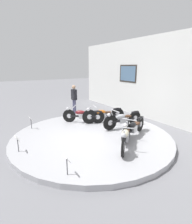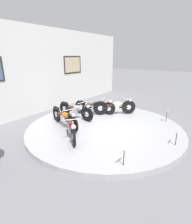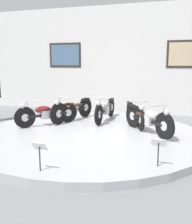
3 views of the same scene
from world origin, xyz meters
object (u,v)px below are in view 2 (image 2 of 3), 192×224
Objects in this scene: motorcycle_black at (96,106)px; info_placard_front_left at (124,153)px; motorcycle_maroon at (71,127)px; motorcycle_cream at (115,106)px; motorcycle_orange at (65,117)px; info_placard_front_centre at (177,134)px; info_placard_front_right at (167,113)px; motorcycle_silver at (76,110)px.

info_placard_front_left is (-2.91, -3.01, -0.00)m from motorcycle_black.
motorcycle_maroon reaches higher than info_placard_front_left.
motorcycle_orange is at bearing 162.12° from motorcycle_cream.
motorcycle_orange is 2.61m from motorcycle_cream.
motorcycle_maroon is at bearing 116.23° from info_placard_front_centre.
info_placard_front_left is at bearing 180.00° from info_placard_front_right.
motorcycle_silver reaches higher than motorcycle_maroon.
motorcycle_orange is 3.95m from info_placard_front_centre.
motorcycle_orange reaches higher than info_placard_front_right.
motorcycle_cream is (2.49, -0.80, 0.00)m from motorcycle_orange.
info_placard_front_left is at bearing -106.66° from motorcycle_orange.
info_placard_front_centre is at bearing -104.78° from motorcycle_black.
info_placard_front_centre is (-1.01, -3.82, -0.00)m from motorcycle_black.
motorcycle_cream reaches higher than info_placard_front_right.
motorcycle_cream reaches higher than info_placard_front_centre.
motorcycle_cream reaches higher than motorcycle_silver.
motorcycle_maroon reaches higher than info_placard_front_right.
info_placard_front_right is (0.42, -2.21, -0.03)m from motorcycle_cream.
info_placard_front_centre is at bearing -89.98° from motorcycle_silver.
motorcycle_maroon is 0.80× the size of motorcycle_orange.
info_placard_front_left is (-1.90, -3.34, -0.02)m from motorcycle_silver.
motorcycle_maroon is at bearing -120.93° from motorcycle_orange.
motorcycle_cream reaches higher than motorcycle_black.
motorcycle_cream is 2.94× the size of info_placard_front_right.
motorcycle_silver is 3.84m from info_placard_front_left.
motorcycle_black is at bearing -17.95° from motorcycle_silver.
info_placard_front_centre is (1.49, -3.01, -0.00)m from motorcycle_maroon.
motorcycle_cream is (2.97, 0.00, 0.02)m from motorcycle_maroon.
motorcycle_cream is (1.49, -1.13, 0.01)m from motorcycle_silver.
info_placard_front_left and info_placard_front_centre have the same top height.
motorcycle_cream reaches higher than motorcycle_maroon.
motorcycle_silver is 3.84m from info_placard_front_right.
motorcycle_orange is 2.01m from motorcycle_black.
motorcycle_black is 3.14m from info_placard_front_right.
info_placard_front_right is at bearing 23.01° from info_placard_front_centre.
motorcycle_silver is at bearing 18.00° from motorcycle_orange.
motorcycle_orange is at bearing 59.07° from motorcycle_maroon.
info_placard_front_centre is at bearing -116.20° from motorcycle_cream.
motorcycle_maroon is 3.02× the size of info_placard_front_left.
motorcycle_orange is at bearing 104.70° from info_placard_front_centre.
motorcycle_orange is 1.07× the size of motorcycle_black.
motorcycle_silver is 3.88× the size of info_placard_front_centre.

